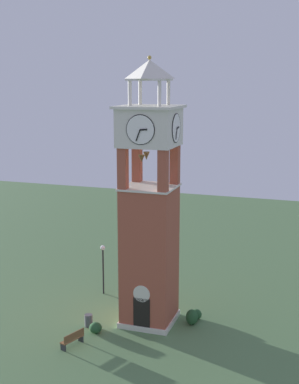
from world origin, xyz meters
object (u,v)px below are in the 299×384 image
(clock_tower, at_px, (149,218))
(lamp_post, at_px, (103,260))
(trash_bin, at_px, (89,320))
(park_bench, at_px, (73,339))

(clock_tower, bearing_deg, lamp_post, 144.68)
(trash_bin, bearing_deg, clock_tower, 28.72)
(park_bench, xyz_separation_m, lamp_post, (-1.47, 8.05, 2.13))
(clock_tower, relative_size, park_bench, 10.33)
(clock_tower, relative_size, trash_bin, 21.35)
(clock_tower, distance_m, park_bench, 8.71)
(clock_tower, distance_m, lamp_post, 7.31)
(park_bench, distance_m, trash_bin, 2.78)
(trash_bin, bearing_deg, lamp_post, 103.04)
(park_bench, height_order, lamp_post, lamp_post)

